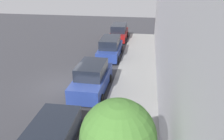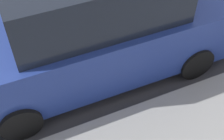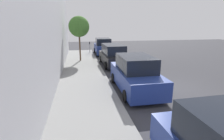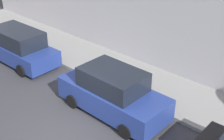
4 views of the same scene
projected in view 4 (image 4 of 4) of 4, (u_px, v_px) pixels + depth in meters
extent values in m
plane|color=#38383D|center=(68.00, 134.00, 11.97)|extent=(60.00, 60.00, 0.00)
cube|color=gray|center=(148.00, 83.00, 15.23)|extent=(3.15, 32.00, 0.15)
cube|color=navy|center=(113.00, 98.00, 12.97)|extent=(1.99, 4.81, 0.96)
cube|color=black|center=(113.00, 79.00, 12.55)|extent=(1.74, 2.61, 0.80)
cylinder|color=black|center=(73.00, 101.00, 13.43)|extent=(0.22, 0.62, 0.62)
cylinder|color=black|center=(103.00, 85.00, 14.64)|extent=(0.22, 0.62, 0.62)
cylinder|color=black|center=(125.00, 131.00, 11.66)|extent=(0.22, 0.62, 0.62)
cylinder|color=black|center=(155.00, 110.00, 12.87)|extent=(0.22, 0.62, 0.62)
cube|color=navy|center=(19.00, 51.00, 17.19)|extent=(1.99, 4.94, 0.84)
cube|color=black|center=(17.00, 37.00, 16.79)|extent=(1.73, 3.13, 0.84)
cylinder|color=black|center=(19.00, 44.00, 18.83)|extent=(0.22, 0.65, 0.65)
cylinder|color=black|center=(22.00, 71.00, 15.85)|extent=(0.22, 0.65, 0.65)
cylinder|color=black|center=(50.00, 59.00, 17.02)|extent=(0.22, 0.65, 0.65)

